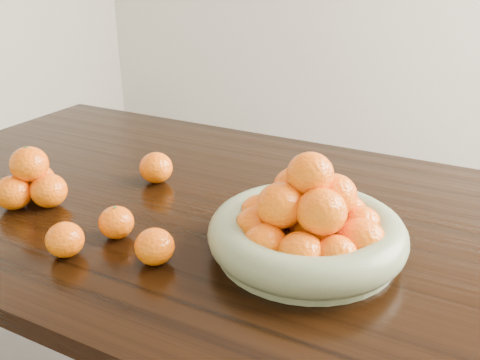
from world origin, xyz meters
The scene contains 7 objects.
dining_table centered at (0.00, 0.00, 0.66)m, with size 2.00×1.00×0.75m.
fruit_bowl centered at (0.15, -0.11, 0.81)m, with size 0.37×0.37×0.20m.
orange_pyramid centered at (-0.48, -0.19, 0.80)m, with size 0.15×0.16×0.13m.
loose_orange_0 centered at (-0.21, -0.23, 0.78)m, with size 0.07×0.07×0.07m, color orange.
loose_orange_1 centered at (-0.25, -0.33, 0.78)m, with size 0.07×0.07×0.07m, color orange.
loose_orange_2 centered at (-0.09, -0.27, 0.78)m, with size 0.07×0.07×0.07m, color orange.
loose_orange_3 centered at (-0.31, 0.04, 0.79)m, with size 0.08×0.08×0.08m, color orange.
Camera 1 is at (0.45, -0.94, 1.28)m, focal length 40.00 mm.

